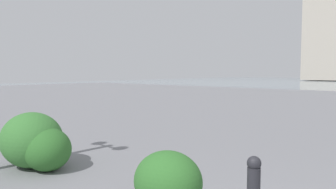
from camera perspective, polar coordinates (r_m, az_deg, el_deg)
The scene contains 4 objects.
bollard_mid at distance 5.96m, azimuth -21.81°, elevation -7.92°, with size 0.13×0.13×0.69m.
shrub_low at distance 5.49m, azimuth -20.67°, elevation -9.08°, with size 0.81×0.73×0.69m.
shrub_round at distance 5.76m, azimuth -23.01°, elevation -7.41°, with size 1.07×0.96×0.91m.
shrub_wide at distance 3.73m, azimuth -0.01°, elevation -15.16°, with size 0.81×0.73×0.69m.
Camera 1 is at (-0.66, 1.74, 1.58)m, focal length 34.33 mm.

